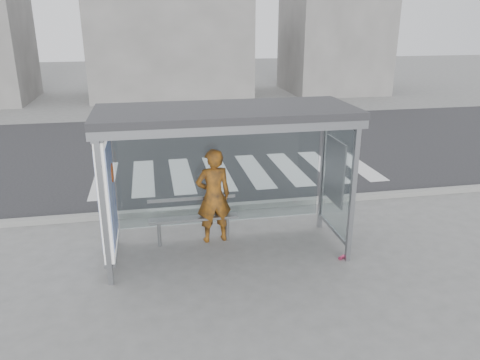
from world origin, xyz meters
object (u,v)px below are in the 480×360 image
Objects in this scene: person at (214,196)px; soda_can at (342,257)px; bus_shelter at (204,146)px; bench at (193,218)px.

person is 14.94× the size of soda_can.
bench is at bearing 112.97° from bus_shelter.
bus_shelter reaches higher than person.
bus_shelter reaches higher than bench.
bus_shelter is 2.59× the size of bench.
person reaches higher than bench.
soda_can is at bearing -17.17° from bus_shelter.
person is 2.54m from soda_can.
person is 1.10× the size of bench.
soda_can is (2.09, -1.16, -0.87)m from person.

